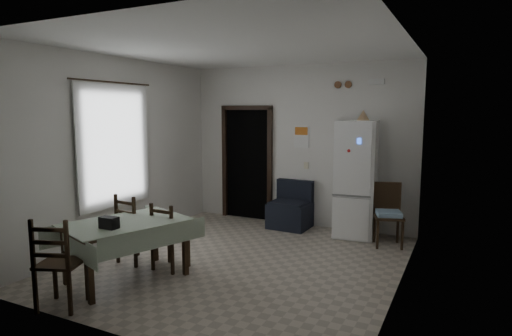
{
  "coord_description": "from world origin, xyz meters",
  "views": [
    {
      "loc": [
        2.75,
        -5.03,
        2.06
      ],
      "look_at": [
        0.0,
        0.5,
        1.25
      ],
      "focal_mm": 30.0,
      "sensor_mm": 36.0,
      "label": 1
    }
  ],
  "objects": [
    {
      "name": "emergency_light",
      "position": [
        1.35,
        2.21,
        2.55
      ],
      "size": [
        0.25,
        0.07,
        0.09
      ],
      "primitive_type": "cube",
      "color": "white",
      "rests_on": "ground"
    },
    {
      "name": "wall_back",
      "position": [
        0.0,
        2.25,
        1.45
      ],
      "size": [
        4.2,
        0.02,
        2.9
      ],
      "primitive_type": null,
      "color": "silver",
      "rests_on": "ground"
    },
    {
      "name": "black_bag",
      "position": [
        -0.88,
        -1.51,
        0.8
      ],
      "size": [
        0.21,
        0.13,
        0.14
      ],
      "primitive_type": "cube",
      "rotation": [
        0.0,
        0.0,
        0.01
      ],
      "color": "black",
      "rests_on": "dining_table"
    },
    {
      "name": "dining_chair_near_head",
      "position": [
        -1.02,
        -2.07,
        0.5
      ],
      "size": [
        0.55,
        0.55,
        1.0
      ],
      "primitive_type": null,
      "rotation": [
        0.0,
        0.0,
        3.51
      ],
      "color": "black",
      "rests_on": "ground"
    },
    {
      "name": "dining_chair_far_left",
      "position": [
        -1.29,
        -0.64,
        0.48
      ],
      "size": [
        0.45,
        0.45,
        0.96
      ],
      "primitive_type": null,
      "rotation": [
        0.0,
        0.0,
        3.04
      ],
      "color": "black",
      "rests_on": "ground"
    },
    {
      "name": "tan_cone",
      "position": [
        1.21,
        1.93,
        2.01
      ],
      "size": [
        0.22,
        0.22,
        0.16
      ],
      "primitive_type": "cone",
      "rotation": [
        0.0,
        0.0,
        -0.08
      ],
      "color": "tan",
      "rests_on": "fridge"
    },
    {
      "name": "dining_table",
      "position": [
        -0.94,
        -1.19,
        0.37
      ],
      "size": [
        1.36,
        1.65,
        0.73
      ],
      "primitive_type": null,
      "rotation": [
        0.0,
        0.0,
        -0.35
      ],
      "color": "#99AA92",
      "rests_on": "ground"
    },
    {
      "name": "wall_right",
      "position": [
        2.1,
        0.0,
        1.45
      ],
      "size": [
        0.02,
        4.5,
        2.9
      ],
      "primitive_type": null,
      "color": "silver",
      "rests_on": "ground"
    },
    {
      "name": "navy_seat",
      "position": [
        -0.03,
        1.93,
        0.42
      ],
      "size": [
        0.71,
        0.69,
        0.83
      ],
      "primitive_type": null,
      "rotation": [
        0.0,
        0.0,
        -0.04
      ],
      "color": "black",
      "rests_on": "ground"
    },
    {
      "name": "fridge",
      "position": [
        1.14,
        1.93,
        0.96
      ],
      "size": [
        0.68,
        0.68,
        1.93
      ],
      "primitive_type": null,
      "rotation": [
        0.0,
        0.0,
        0.09
      ],
      "color": "white",
      "rests_on": "ground"
    },
    {
      "name": "vent_right",
      "position": [
        0.88,
        2.23,
        2.52
      ],
      "size": [
        0.12,
        0.03,
        0.12
      ],
      "primitive_type": "cylinder",
      "rotation": [
        1.57,
        0.0,
        0.0
      ],
      "color": "brown",
      "rests_on": "ground"
    },
    {
      "name": "curtain",
      "position": [
        -2.04,
        -0.2,
        1.55
      ],
      "size": [
        0.02,
        1.45,
        1.85
      ],
      "primitive_type": "cube",
      "color": "silver",
      "rests_on": "ground"
    },
    {
      "name": "doorway",
      "position": [
        -1.05,
        2.45,
        1.06
      ],
      "size": [
        1.06,
        0.52,
        2.22
      ],
      "color": "black",
      "rests_on": "ground"
    },
    {
      "name": "corner_chair",
      "position": [
        1.72,
        1.63,
        0.49
      ],
      "size": [
        0.53,
        0.53,
        0.97
      ],
      "primitive_type": null,
      "rotation": [
        0.0,
        0.0,
        0.33
      ],
      "color": "black",
      "rests_on": "ground"
    },
    {
      "name": "ceiling",
      "position": [
        0.0,
        0.0,
        2.9
      ],
      "size": [
        4.2,
        4.5,
        0.02
      ],
      "primitive_type": null,
      "color": "white",
      "rests_on": "ground"
    },
    {
      "name": "vent_left",
      "position": [
        0.7,
        2.23,
        2.52
      ],
      "size": [
        0.12,
        0.03,
        0.12
      ],
      "primitive_type": "cylinder",
      "rotation": [
        1.57,
        0.0,
        0.0
      ],
      "color": "brown",
      "rests_on": "ground"
    },
    {
      "name": "calendar_image",
      "position": [
        0.05,
        2.23,
        1.72
      ],
      "size": [
        0.24,
        0.01,
        0.14
      ],
      "primitive_type": "cube",
      "color": "orange",
      "rests_on": "ground"
    },
    {
      "name": "curtain_rod",
      "position": [
        -2.03,
        -0.2,
        2.5
      ],
      "size": [
        0.02,
        1.6,
        0.02
      ],
      "primitive_type": "cylinder",
      "rotation": [
        1.57,
        0.0,
        0.0
      ],
      "color": "black",
      "rests_on": "ground"
    },
    {
      "name": "light_switch",
      "position": [
        0.15,
        2.24,
        1.1
      ],
      "size": [
        0.08,
        0.02,
        0.12
      ],
      "primitive_type": "cube",
      "color": "beige",
      "rests_on": "ground"
    },
    {
      "name": "wall_left",
      "position": [
        -2.1,
        0.0,
        1.45
      ],
      "size": [
        0.02,
        4.5,
        2.9
      ],
      "primitive_type": null,
      "color": "silver",
      "rests_on": "ground"
    },
    {
      "name": "wall_front",
      "position": [
        0.0,
        -2.25,
        1.45
      ],
      "size": [
        4.2,
        0.02,
        2.9
      ],
      "primitive_type": null,
      "color": "silver",
      "rests_on": "ground"
    },
    {
      "name": "calendar",
      "position": [
        0.05,
        2.24,
        1.62
      ],
      "size": [
        0.28,
        0.02,
        0.4
      ],
      "primitive_type": "cube",
      "color": "white",
      "rests_on": "ground"
    },
    {
      "name": "ground",
      "position": [
        0.0,
        0.0,
        0.0
      ],
      "size": [
        4.5,
        4.5,
        0.0
      ],
      "primitive_type": "plane",
      "color": "#A69987",
      "rests_on": "ground"
    },
    {
      "name": "window_recess",
      "position": [
        -2.15,
        -0.2,
        1.55
      ],
      "size": [
        0.1,
        1.2,
        1.6
      ],
      "primitive_type": "cube",
      "color": "silver",
      "rests_on": "ground"
    },
    {
      "name": "dining_chair_far_right",
      "position": [
        -0.69,
        -0.64,
        0.45
      ],
      "size": [
        0.4,
        0.4,
        0.89
      ],
      "primitive_type": null,
      "rotation": [
        0.0,
        0.0,
        3.1
      ],
      "color": "black",
      "rests_on": "ground"
    }
  ]
}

